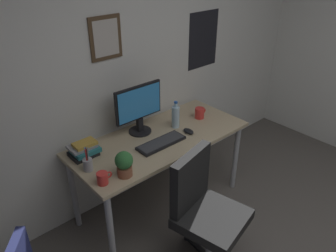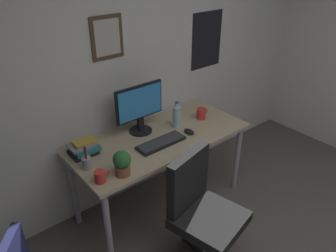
# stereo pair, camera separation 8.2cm
# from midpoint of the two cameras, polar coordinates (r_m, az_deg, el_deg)

# --- Properties ---
(wall_back) EXTENTS (4.40, 0.10, 2.60)m
(wall_back) POSITION_cam_midpoint_polar(r_m,az_deg,el_deg) (3.03, -2.97, 11.40)
(wall_back) COLOR silver
(wall_back) RESTS_ON ground_plane
(desk) EXTENTS (1.57, 0.69, 0.76)m
(desk) POSITION_cam_midpoint_polar(r_m,az_deg,el_deg) (2.88, -0.45, -3.32)
(desk) COLOR tan
(desk) RESTS_ON ground_plane
(office_chair) EXTENTS (0.58, 0.58, 0.95)m
(office_chair) POSITION_cam_midpoint_polar(r_m,az_deg,el_deg) (2.49, 6.70, -13.93)
(office_chair) COLOR black
(office_chair) RESTS_ON ground_plane
(monitor) EXTENTS (0.46, 0.20, 0.43)m
(monitor) POSITION_cam_midpoint_polar(r_m,az_deg,el_deg) (2.82, -4.11, 3.31)
(monitor) COLOR black
(monitor) RESTS_ON desk
(keyboard) EXTENTS (0.43, 0.15, 0.03)m
(keyboard) POSITION_cam_midpoint_polar(r_m,az_deg,el_deg) (2.73, -0.35, -2.92)
(keyboard) COLOR black
(keyboard) RESTS_ON desk
(computer_mouse) EXTENTS (0.06, 0.11, 0.04)m
(computer_mouse) POSITION_cam_midpoint_polar(r_m,az_deg,el_deg) (2.89, 4.49, -0.97)
(computer_mouse) COLOR black
(computer_mouse) RESTS_ON desk
(water_bottle) EXTENTS (0.07, 0.07, 0.25)m
(water_bottle) POSITION_cam_midpoint_polar(r_m,az_deg,el_deg) (2.94, 2.31, 1.64)
(water_bottle) COLOR silver
(water_bottle) RESTS_ON desk
(coffee_mug_near) EXTENTS (0.12, 0.08, 0.09)m
(coffee_mug_near) POSITION_cam_midpoint_polar(r_m,az_deg,el_deg) (2.35, -10.62, -8.62)
(coffee_mug_near) COLOR red
(coffee_mug_near) RESTS_ON desk
(coffee_mug_far) EXTENTS (0.13, 0.09, 0.10)m
(coffee_mug_far) POSITION_cam_midpoint_polar(r_m,az_deg,el_deg) (3.14, 6.54, 2.17)
(coffee_mug_far) COLOR red
(coffee_mug_far) RESTS_ON desk
(potted_plant) EXTENTS (0.13, 0.13, 0.20)m
(potted_plant) POSITION_cam_midpoint_polar(r_m,az_deg,el_deg) (2.36, -6.98, -6.26)
(potted_plant) COLOR brown
(potted_plant) RESTS_ON desk
(pen_cup) EXTENTS (0.07, 0.07, 0.20)m
(pen_cup) POSITION_cam_midpoint_polar(r_m,az_deg,el_deg) (2.49, -12.99, -6.17)
(pen_cup) COLOR #9EA0A5
(pen_cup) RESTS_ON desk
(book_stack_left) EXTENTS (0.22, 0.18, 0.12)m
(book_stack_left) POSITION_cam_midpoint_polar(r_m,az_deg,el_deg) (2.66, -13.53, -3.73)
(book_stack_left) COLOR black
(book_stack_left) RESTS_ON desk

